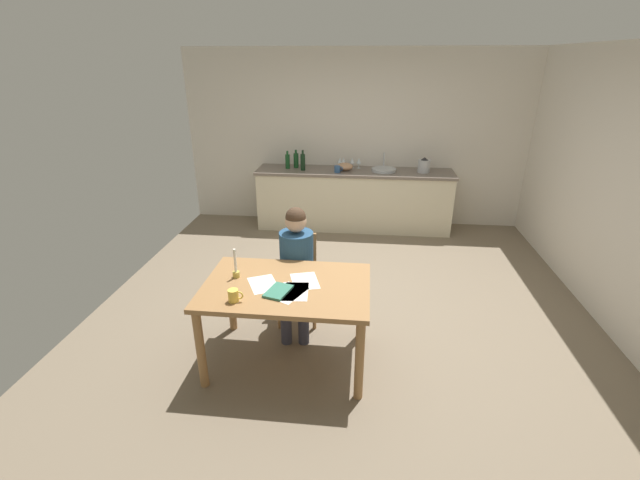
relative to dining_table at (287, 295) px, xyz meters
name	(u,v)px	position (x,y,z in m)	size (l,w,h in m)	color
ground_plane	(345,302)	(0.44, 1.03, -0.66)	(5.20, 5.20, 0.04)	#7A6B56
wall_back	(356,139)	(0.44, 3.63, 0.66)	(5.20, 0.12, 2.60)	silver
wall_right	(633,194)	(3.04, 1.03, 0.66)	(0.12, 5.20, 2.60)	silver
kitchen_counter	(354,199)	(0.44, 3.27, -0.19)	(2.92, 0.64, 0.90)	beige
dining_table	(287,295)	(0.00, 0.00, 0.00)	(1.36, 0.92, 0.74)	#9E7042
chair_at_table	(298,274)	(-0.02, 0.70, -0.16)	(0.43, 0.43, 0.86)	#9E7042
person_seated	(296,262)	(-0.01, 0.55, 0.04)	(0.35, 0.61, 1.19)	navy
coffee_mug	(234,296)	(-0.35, -0.30, 0.15)	(0.12, 0.08, 0.10)	#F2CC4C
candlestick	(236,269)	(-0.44, 0.08, 0.17)	(0.06, 0.06, 0.26)	gold
book_magazine	(278,291)	(-0.04, -0.13, 0.11)	(0.16, 0.24, 0.02)	#367961
paper_letter	(263,284)	(-0.19, -0.02, 0.10)	(0.21, 0.30, 0.00)	white
paper_bill	(305,281)	(0.14, 0.07, 0.10)	(0.21, 0.30, 0.00)	white
paper_envelope	(288,293)	(0.04, -0.13, 0.10)	(0.21, 0.30, 0.00)	white
paper_receipt	(295,291)	(0.09, -0.11, 0.10)	(0.21, 0.30, 0.00)	white
sink_unit	(384,170)	(0.87, 3.27, 0.28)	(0.36, 0.36, 0.24)	#B2B7BC
bottle_oil	(288,161)	(-0.57, 3.28, 0.37)	(0.07, 0.07, 0.26)	#194C23
bottle_vinegar	(296,160)	(-0.45, 3.35, 0.37)	(0.08, 0.08, 0.27)	#194C23
bottle_wine_red	(303,162)	(-0.33, 3.20, 0.38)	(0.07, 0.07, 0.30)	black
mixing_bowl	(345,167)	(0.29, 3.27, 0.31)	(0.24, 0.24, 0.11)	tan
stovetop_kettle	(424,166)	(1.44, 3.27, 0.36)	(0.18, 0.18, 0.22)	#B7BABF
wine_glass_near_sink	(359,161)	(0.49, 3.42, 0.37)	(0.07, 0.07, 0.15)	silver
wine_glass_by_kettle	(352,161)	(0.39, 3.42, 0.37)	(0.07, 0.07, 0.15)	silver
wine_glass_back_left	(344,161)	(0.26, 3.42, 0.37)	(0.07, 0.07, 0.15)	silver
wine_glass_back_right	(340,161)	(0.21, 3.42, 0.37)	(0.07, 0.07, 0.15)	silver
teacup_on_counter	(337,169)	(0.19, 3.12, 0.31)	(0.13, 0.09, 0.10)	#33598C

